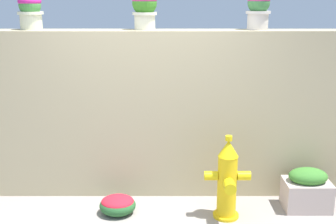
{
  "coord_description": "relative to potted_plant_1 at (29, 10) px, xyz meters",
  "views": [
    {
      "loc": [
        0.24,
        -3.46,
        2.26
      ],
      "look_at": [
        0.26,
        1.03,
        1.03
      ],
      "focal_mm": 45.29,
      "sensor_mm": 36.0,
      "label": 1
    }
  ],
  "objects": [
    {
      "name": "stone_wall",
      "position": [
        1.26,
        -0.04,
        -1.17
      ],
      "size": [
        5.51,
        0.34,
        1.9
      ],
      "primitive_type": "cube",
      "color": "tan",
      "rests_on": "ground"
    },
    {
      "name": "flower_bush_right",
      "position": [
        0.96,
        -0.61,
        -2.02
      ],
      "size": [
        0.39,
        0.35,
        0.2
      ],
      "color": "#285A2C",
      "rests_on": "ground"
    },
    {
      "name": "planter_box",
      "position": [
        3.02,
        -0.5,
        -1.9
      ],
      "size": [
        0.5,
        0.35,
        0.47
      ],
      "color": "#B9A49A",
      "rests_on": "ground"
    },
    {
      "name": "fire_hydrant",
      "position": [
        2.11,
        -0.69,
        -1.7
      ],
      "size": [
        0.48,
        0.39,
        0.9
      ],
      "color": "yellow",
      "rests_on": "ground"
    },
    {
      "name": "potted_plant_1",
      "position": [
        0.0,
        0.0,
        0.0
      ],
      "size": [
        0.28,
        0.28,
        0.38
      ],
      "color": "beige",
      "rests_on": "stone_wall"
    },
    {
      "name": "potted_plant_3",
      "position": [
        2.48,
        -0.01,
        0.02
      ],
      "size": [
        0.27,
        0.27,
        0.41
      ],
      "color": "beige",
      "rests_on": "stone_wall"
    },
    {
      "name": "potted_plant_2",
      "position": [
        1.25,
        -0.02,
        0.03
      ],
      "size": [
        0.28,
        0.28,
        0.42
      ],
      "color": "beige",
      "rests_on": "stone_wall"
    }
  ]
}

